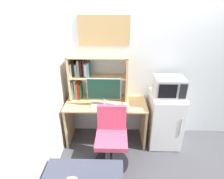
# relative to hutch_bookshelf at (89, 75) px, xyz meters

# --- Properties ---
(wall_back) EXTENTS (6.40, 0.04, 2.60)m
(wall_back) POSITION_rel_hutch_bookshelf_xyz_m (1.57, 0.14, 0.15)
(wall_back) COLOR silver
(wall_back) RESTS_ON ground_plane
(wall_left) EXTENTS (0.04, 4.40, 2.60)m
(wall_left) POSITION_rel_hutch_bookshelf_xyz_m (-0.45, -1.48, 0.15)
(wall_left) COLOR silver
(wall_left) RESTS_ON ground_plane
(desk) EXTENTS (1.31, 0.57, 0.74)m
(desk) POSITION_rel_hutch_bookshelf_xyz_m (0.28, -0.16, -0.63)
(desk) COLOR tan
(desk) RESTS_ON ground_plane
(hutch_bookshelf) EXTENTS (0.94, 0.26, 0.72)m
(hutch_bookshelf) POSITION_rel_hutch_bookshelf_xyz_m (0.00, 0.00, 0.00)
(hutch_bookshelf) COLOR tan
(hutch_bookshelf) RESTS_ON desk
(monitor) EXTENTS (0.52, 0.20, 0.46)m
(monitor) POSITION_rel_hutch_bookshelf_xyz_m (0.26, -0.27, -0.14)
(monitor) COLOR #B7B7BC
(monitor) RESTS_ON desk
(keyboard) EXTENTS (0.41, 0.13, 0.02)m
(keyboard) POSITION_rel_hutch_bookshelf_xyz_m (0.25, -0.24, -0.40)
(keyboard) COLOR silver
(keyboard) RESTS_ON desk
(computer_mouse) EXTENTS (0.05, 0.10, 0.03)m
(computer_mouse) POSITION_rel_hutch_bookshelf_xyz_m (0.57, -0.23, -0.39)
(computer_mouse) COLOR silver
(computer_mouse) RESTS_ON desk
(mini_fridge) EXTENTS (0.51, 0.55, 0.91)m
(mini_fridge) POSITION_rel_hutch_bookshelf_xyz_m (1.25, -0.19, -0.69)
(mini_fridge) COLOR white
(mini_fridge) RESTS_ON ground_plane
(microwave) EXTENTS (0.44, 0.35, 0.29)m
(microwave) POSITION_rel_hutch_bookshelf_xyz_m (1.25, -0.19, -0.10)
(microwave) COLOR #ADADB2
(microwave) RESTS_ON mini_fridge
(desk_chair) EXTENTS (0.51, 0.51, 0.89)m
(desk_chair) POSITION_rel_hutch_bookshelf_xyz_m (0.38, -0.66, -0.76)
(desk_chair) COLOR black
(desk_chair) RESTS_ON ground_plane
(wall_corkboard) EXTENTS (0.78, 0.02, 0.44)m
(wall_corkboard) POSITION_rel_hutch_bookshelf_xyz_m (0.25, 0.11, 0.68)
(wall_corkboard) COLOR tan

